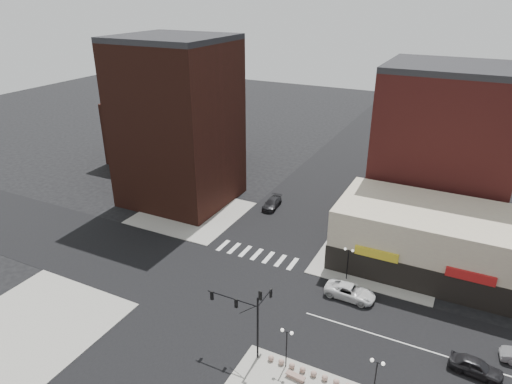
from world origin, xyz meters
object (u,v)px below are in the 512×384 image
at_px(traffic_signal, 250,310).
at_px(white_suv, 350,292).
at_px(dark_sedan_north, 272,203).
at_px(stone_bench, 295,377).
at_px(street_lamp_ne, 348,256).
at_px(dark_sedan_east, 476,367).
at_px(street_lamp_se_a, 287,339).
at_px(street_lamp_se_b, 376,370).

distance_m(traffic_signal, white_suv, 14.62).
bearing_deg(dark_sedan_north, stone_bench, -66.67).
bearing_deg(white_suv, street_lamp_ne, 24.48).
xyz_separation_m(traffic_signal, dark_sedan_east, (19.35, 6.78, -4.18)).
bearing_deg(dark_sedan_east, white_suv, 72.09).
distance_m(dark_sedan_east, stone_bench, 16.30).
height_order(street_lamp_se_a, street_lamp_ne, same).
height_order(street_lamp_se_a, stone_bench, street_lamp_se_a).
relative_size(white_suv, dark_sedan_north, 1.13).
distance_m(street_lamp_se_b, street_lamp_ne, 17.46).
bearing_deg(dark_sedan_north, white_suv, -49.13).
relative_size(street_lamp_ne, stone_bench, 2.26).
height_order(street_lamp_se_a, street_lamp_se_b, same).
bearing_deg(street_lamp_se_a, dark_sedan_east, 24.03).
bearing_deg(stone_bench, dark_sedan_east, 34.94).
bearing_deg(dark_sedan_north, street_lamp_ne, -45.44).
height_order(street_lamp_se_b, dark_sedan_east, street_lamp_se_b).
height_order(white_suv, dark_sedan_east, dark_sedan_east).
xyz_separation_m(street_lamp_se_a, stone_bench, (1.36, -1.00, -2.95)).
xyz_separation_m(street_lamp_se_b, stone_bench, (-6.64, -1.00, -2.95)).
xyz_separation_m(street_lamp_se_a, street_lamp_se_b, (8.00, 0.00, 0.00)).
bearing_deg(street_lamp_se_a, street_lamp_ne, 86.42).
xyz_separation_m(street_lamp_se_b, dark_sedan_north, (-23.22, 29.86, -2.56)).
height_order(street_lamp_ne, white_suv, street_lamp_ne).
bearing_deg(stone_bench, street_lamp_se_a, 149.45).
relative_size(street_lamp_se_b, dark_sedan_north, 0.83).
bearing_deg(street_lamp_se_b, white_suv, 113.86).
bearing_deg(dark_sedan_east, stone_bench, 125.04).
bearing_deg(street_lamp_se_a, dark_sedan_north, 117.00).
xyz_separation_m(street_lamp_se_b, white_suv, (-5.65, 12.77, -2.51)).
relative_size(traffic_signal, street_lamp_ne, 1.87).
bearing_deg(traffic_signal, stone_bench, -12.85).
distance_m(traffic_signal, dark_sedan_east, 20.92).
xyz_separation_m(white_suv, stone_bench, (-0.99, -13.77, -0.44)).
relative_size(traffic_signal, stone_bench, 4.23).
height_order(street_lamp_se_b, stone_bench, street_lamp_se_b).
xyz_separation_m(street_lamp_se_a, street_lamp_ne, (1.00, 16.00, 0.00)).
height_order(street_lamp_ne, dark_sedan_east, street_lamp_ne).
relative_size(street_lamp_se_b, white_suv, 0.74).
xyz_separation_m(traffic_signal, street_lamp_se_b, (11.76, -0.17, -1.67)).
bearing_deg(dark_sedan_north, street_lamp_se_a, -67.91).
relative_size(traffic_signal, white_suv, 1.38).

